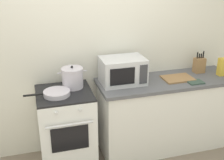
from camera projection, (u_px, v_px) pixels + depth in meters
back_wall at (112, 49)px, 3.46m from camera, size 4.40×0.10×2.50m
lower_cabinet_right at (165, 115)px, 3.61m from camera, size 1.64×0.56×0.88m
countertop_right at (168, 81)px, 3.44m from camera, size 1.70×0.60×0.04m
stove at (66, 129)px, 3.26m from camera, size 0.60×0.64×0.92m
stock_pot at (72, 78)px, 3.17m from camera, size 0.33×0.24×0.25m
frying_pan at (56, 93)px, 3.00m from camera, size 0.48×0.28×0.05m
microwave at (123, 71)px, 3.28m from camera, size 0.50×0.37×0.30m
cutting_board at (178, 78)px, 3.44m from camera, size 0.36×0.26×0.02m
knife_block at (199, 65)px, 3.63m from camera, size 0.13×0.10×0.28m
pasta_box at (222, 67)px, 3.52m from camera, size 0.08×0.08×0.22m
oven_mitt at (195, 82)px, 3.33m from camera, size 0.18×0.14×0.02m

